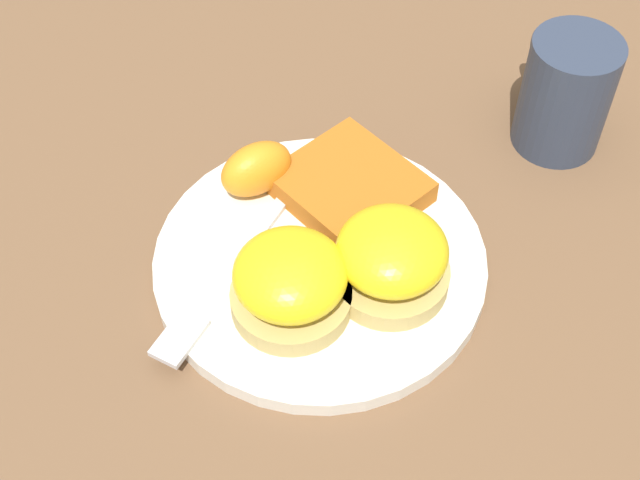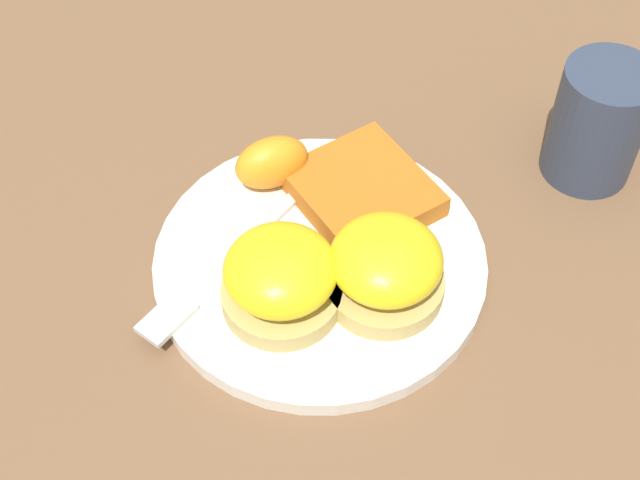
# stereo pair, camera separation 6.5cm
# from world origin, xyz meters

# --- Properties ---
(ground_plane) EXTENTS (1.10, 1.10, 0.00)m
(ground_plane) POSITION_xyz_m (0.00, 0.00, 0.00)
(ground_plane) COLOR brown
(plate) EXTENTS (0.25, 0.25, 0.01)m
(plate) POSITION_xyz_m (0.00, 0.00, 0.01)
(plate) COLOR silver
(plate) RESTS_ON ground_plane
(sandwich_benedict_left) EXTENTS (0.09, 0.09, 0.06)m
(sandwich_benedict_left) POSITION_xyz_m (-0.04, 0.03, 0.04)
(sandwich_benedict_left) COLOR tan
(sandwich_benedict_left) RESTS_ON plate
(sandwich_benedict_right) EXTENTS (0.09, 0.09, 0.06)m
(sandwich_benedict_right) POSITION_xyz_m (-0.04, -0.04, 0.04)
(sandwich_benedict_right) COLOR tan
(sandwich_benedict_right) RESTS_ON plate
(hashbrown_patty) EXTENTS (0.13, 0.13, 0.02)m
(hashbrown_patty) POSITION_xyz_m (0.05, -0.04, 0.02)
(hashbrown_patty) COLOR #B15F1A
(hashbrown_patty) RESTS_ON plate
(orange_wedge) EXTENTS (0.05, 0.07, 0.04)m
(orange_wedge) POSITION_xyz_m (0.08, 0.03, 0.04)
(orange_wedge) COLOR orange
(orange_wedge) RESTS_ON plate
(fork) EXTENTS (0.16, 0.15, 0.00)m
(fork) POSITION_xyz_m (0.00, 0.07, 0.02)
(fork) COLOR silver
(fork) RESTS_ON plate
(cup) EXTENTS (0.11, 0.07, 0.10)m
(cup) POSITION_xyz_m (0.09, -0.23, 0.05)
(cup) COLOR #2D384C
(cup) RESTS_ON ground_plane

